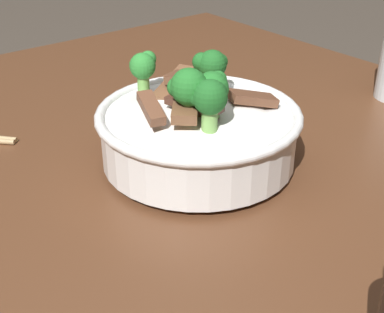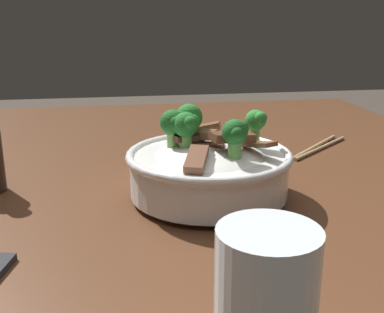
{
  "view_description": "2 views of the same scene",
  "coord_description": "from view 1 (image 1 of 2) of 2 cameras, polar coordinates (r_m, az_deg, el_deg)",
  "views": [
    {
      "loc": [
        -0.23,
        -0.49,
        1.07
      ],
      "look_at": [
        0.11,
        -0.07,
        0.77
      ],
      "focal_mm": 49.57,
      "sensor_mm": 36.0,
      "label": 1
    },
    {
      "loc": [
        0.79,
        -0.19,
        1.01
      ],
      "look_at": [
        0.11,
        -0.08,
        0.8
      ],
      "focal_mm": 44.96,
      "sensor_mm": 36.0,
      "label": 2
    }
  ],
  "objects": [
    {
      "name": "rice_bowl",
      "position": [
        0.63,
        0.68,
        3.14
      ],
      "size": [
        0.24,
        0.24,
        0.14
      ],
      "color": "white",
      "rests_on": "dining_table"
    },
    {
      "name": "dining_table",
      "position": [
        0.69,
        -11.02,
        -10.08
      ],
      "size": [
        1.25,
        1.03,
        0.74
      ],
      "color": "#56331E",
      "rests_on": "ground"
    }
  ]
}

